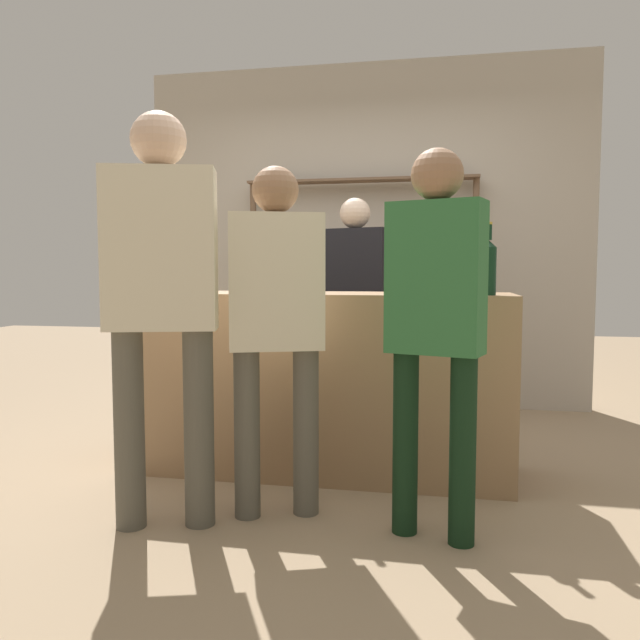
{
  "coord_description": "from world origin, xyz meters",
  "views": [
    {
      "loc": [
        0.65,
        -3.33,
        1.1
      ],
      "look_at": [
        0.0,
        0.0,
        0.84
      ],
      "focal_mm": 35.0,
      "sensor_mm": 36.0,
      "label": 1
    }
  ],
  "objects_px": {
    "server_behind_counter": "(355,297)",
    "customer_left": "(161,286)",
    "counter_bottle_4": "(295,269)",
    "counter_bottle_3": "(419,270)",
    "customer_right": "(435,310)",
    "wine_glass": "(267,270)",
    "customer_center": "(276,313)",
    "counter_bottle_1": "(488,266)",
    "counter_bottle_2": "(441,266)",
    "counter_bottle_0": "(308,270)"
  },
  "relations": [
    {
      "from": "counter_bottle_1",
      "to": "counter_bottle_4",
      "type": "relative_size",
      "value": 1.01
    },
    {
      "from": "server_behind_counter",
      "to": "customer_center",
      "type": "height_order",
      "value": "server_behind_counter"
    },
    {
      "from": "counter_bottle_1",
      "to": "counter_bottle_0",
      "type": "bearing_deg",
      "value": 173.49
    },
    {
      "from": "counter_bottle_2",
      "to": "customer_left",
      "type": "height_order",
      "value": "customer_left"
    },
    {
      "from": "counter_bottle_1",
      "to": "wine_glass",
      "type": "xyz_separation_m",
      "value": [
        -1.14,
        0.1,
        -0.02
      ]
    },
    {
      "from": "wine_glass",
      "to": "server_behind_counter",
      "type": "distance_m",
      "value": 1.11
    },
    {
      "from": "counter_bottle_2",
      "to": "counter_bottle_3",
      "type": "relative_size",
      "value": 1.16
    },
    {
      "from": "counter_bottle_4",
      "to": "customer_left",
      "type": "bearing_deg",
      "value": -109.65
    },
    {
      "from": "customer_right",
      "to": "customer_center",
      "type": "bearing_deg",
      "value": 97.74
    },
    {
      "from": "counter_bottle_0",
      "to": "customer_left",
      "type": "relative_size",
      "value": 0.18
    },
    {
      "from": "wine_glass",
      "to": "counter_bottle_2",
      "type": "bearing_deg",
      "value": -2.83
    },
    {
      "from": "counter_bottle_1",
      "to": "counter_bottle_2",
      "type": "bearing_deg",
      "value": 166.07
    },
    {
      "from": "counter_bottle_4",
      "to": "customer_left",
      "type": "distance_m",
      "value": 1.04
    },
    {
      "from": "counter_bottle_3",
      "to": "customer_left",
      "type": "xyz_separation_m",
      "value": [
        -1.04,
        -0.92,
        -0.07
      ]
    },
    {
      "from": "counter_bottle_2",
      "to": "customer_right",
      "type": "height_order",
      "value": "customer_right"
    },
    {
      "from": "customer_left",
      "to": "customer_right",
      "type": "height_order",
      "value": "customer_left"
    },
    {
      "from": "counter_bottle_3",
      "to": "server_behind_counter",
      "type": "height_order",
      "value": "server_behind_counter"
    },
    {
      "from": "counter_bottle_3",
      "to": "wine_glass",
      "type": "distance_m",
      "value": 0.81
    },
    {
      "from": "server_behind_counter",
      "to": "customer_center",
      "type": "distance_m",
      "value": 1.62
    },
    {
      "from": "counter_bottle_4",
      "to": "customer_center",
      "type": "distance_m",
      "value": 0.8
    },
    {
      "from": "wine_glass",
      "to": "customer_right",
      "type": "distance_m",
      "value": 1.15
    },
    {
      "from": "server_behind_counter",
      "to": "counter_bottle_1",
      "type": "bearing_deg",
      "value": 51.73
    },
    {
      "from": "counter_bottle_3",
      "to": "wine_glass",
      "type": "bearing_deg",
      "value": -170.08
    },
    {
      "from": "counter_bottle_4",
      "to": "customer_left",
      "type": "height_order",
      "value": "customer_left"
    },
    {
      "from": "customer_center",
      "to": "customer_left",
      "type": "distance_m",
      "value": 0.51
    },
    {
      "from": "wine_glass",
      "to": "customer_center",
      "type": "relative_size",
      "value": 0.1
    },
    {
      "from": "counter_bottle_0",
      "to": "server_behind_counter",
      "type": "xyz_separation_m",
      "value": [
        0.11,
        1.04,
        -0.18
      ]
    },
    {
      "from": "wine_glass",
      "to": "server_behind_counter",
      "type": "bearing_deg",
      "value": 72.4
    },
    {
      "from": "counter_bottle_1",
      "to": "server_behind_counter",
      "type": "bearing_deg",
      "value": 125.51
    },
    {
      "from": "counter_bottle_3",
      "to": "customer_left",
      "type": "height_order",
      "value": "customer_left"
    },
    {
      "from": "customer_center",
      "to": "customer_right",
      "type": "xyz_separation_m",
      "value": [
        0.7,
        -0.12,
        0.03
      ]
    },
    {
      "from": "counter_bottle_1",
      "to": "customer_center",
      "type": "xyz_separation_m",
      "value": [
        -0.94,
        -0.47,
        -0.21
      ]
    },
    {
      "from": "counter_bottle_0",
      "to": "counter_bottle_4",
      "type": "bearing_deg",
      "value": 121.84
    },
    {
      "from": "server_behind_counter",
      "to": "customer_left",
      "type": "height_order",
      "value": "customer_left"
    },
    {
      "from": "counter_bottle_3",
      "to": "counter_bottle_4",
      "type": "distance_m",
      "value": 0.7
    },
    {
      "from": "counter_bottle_4",
      "to": "customer_right",
      "type": "height_order",
      "value": "customer_right"
    },
    {
      "from": "counter_bottle_1",
      "to": "counter_bottle_3",
      "type": "xyz_separation_m",
      "value": [
        -0.34,
        0.24,
        -0.02
      ]
    },
    {
      "from": "counter_bottle_1",
      "to": "counter_bottle_4",
      "type": "xyz_separation_m",
      "value": [
        -1.04,
        0.29,
        -0.01
      ]
    },
    {
      "from": "counter_bottle_1",
      "to": "customer_center",
      "type": "relative_size",
      "value": 0.23
    },
    {
      "from": "counter_bottle_4",
      "to": "server_behind_counter",
      "type": "xyz_separation_m",
      "value": [
        0.22,
        0.85,
        -0.19
      ]
    },
    {
      "from": "counter_bottle_2",
      "to": "server_behind_counter",
      "type": "distance_m",
      "value": 1.25
    },
    {
      "from": "server_behind_counter",
      "to": "customer_left",
      "type": "xyz_separation_m",
      "value": [
        -0.57,
        -1.82,
        0.11
      ]
    },
    {
      "from": "counter_bottle_4",
      "to": "customer_left",
      "type": "relative_size",
      "value": 0.2
    },
    {
      "from": "customer_right",
      "to": "wine_glass",
      "type": "bearing_deg",
      "value": 69.68
    },
    {
      "from": "counter_bottle_0",
      "to": "customer_right",
      "type": "bearing_deg",
      "value": -45.82
    },
    {
      "from": "server_behind_counter",
      "to": "customer_left",
      "type": "bearing_deg",
      "value": -1.19
    },
    {
      "from": "counter_bottle_4",
      "to": "customer_right",
      "type": "bearing_deg",
      "value": -48.12
    },
    {
      "from": "counter_bottle_3",
      "to": "wine_glass",
      "type": "relative_size",
      "value": 2.0
    },
    {
      "from": "counter_bottle_0",
      "to": "customer_right",
      "type": "xyz_separation_m",
      "value": [
        0.68,
        -0.7,
        -0.16
      ]
    },
    {
      "from": "counter_bottle_1",
      "to": "customer_left",
      "type": "distance_m",
      "value": 1.55
    }
  ]
}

